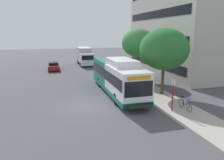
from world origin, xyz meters
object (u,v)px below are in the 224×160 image
transit_bus (117,77)px  box_truck_background (85,56)px  bicycle_parked (185,104)px  street_tree_mid_block (138,43)px  street_tree_near_stop (164,49)px  bus_stop_sign_pole (173,92)px  parked_car_far_lane (54,66)px

transit_bus → box_truck_background: (-0.20, 20.59, 0.04)m
bicycle_parked → street_tree_mid_block: size_ratio=0.27×
bicycle_parked → box_truck_background: 27.36m
transit_bus → street_tree_near_stop: 5.32m
transit_bus → bus_stop_sign_pole: transit_bus is taller
street_tree_near_stop → street_tree_mid_block: street_tree_mid_block is taller
bus_stop_sign_pole → box_truck_background: bearing=95.6°
transit_bus → bicycle_parked: bearing=-60.6°
street_tree_mid_block → box_truck_background: size_ratio=0.92×
street_tree_near_stop → box_truck_background: (-4.28, 22.51, -2.78)m
street_tree_mid_block → box_truck_background: street_tree_mid_block is taller
bicycle_parked → box_truck_background: box_truck_background is taller
street_tree_mid_block → box_truck_background: bearing=106.9°
bus_stop_sign_pole → parked_car_far_lane: (-8.51, 22.55, -0.99)m
transit_bus → box_truck_background: bearing=90.6°
transit_bus → street_tree_mid_block: 7.60m
street_tree_mid_block → transit_bus: bearing=-129.7°
street_tree_near_stop → transit_bus: bearing=154.8°
bicycle_parked → street_tree_near_stop: size_ratio=0.28×
bus_stop_sign_pole → transit_bus: bearing=110.9°
street_tree_mid_block → box_truck_background: 16.22m
bus_stop_sign_pole → bicycle_parked: (1.17, 0.02, -1.09)m
bus_stop_sign_pole → street_tree_near_stop: (1.61, 4.57, 2.87)m
transit_bus → bus_stop_sign_pole: 6.95m
bicycle_parked → street_tree_mid_block: street_tree_mid_block is taller
bicycle_parked → bus_stop_sign_pole: bearing=-179.1°
bus_stop_sign_pole → box_truck_background: (-2.67, 27.08, 0.09)m
street_tree_mid_block → parked_car_far_lane: street_tree_mid_block is taller
transit_bus → parked_car_far_lane: size_ratio=2.72×
bicycle_parked → street_tree_near_stop: 6.05m
bus_stop_sign_pole → bicycle_parked: bus_stop_sign_pole is taller
bus_stop_sign_pole → street_tree_mid_block: 12.40m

